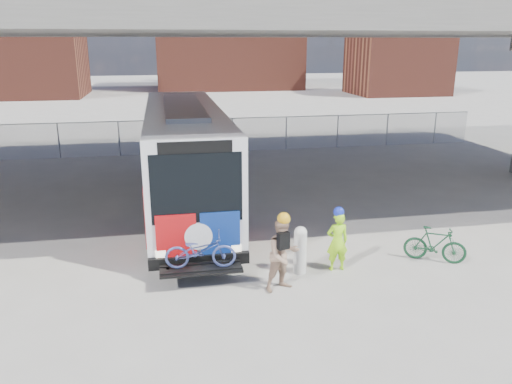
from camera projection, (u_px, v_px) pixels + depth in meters
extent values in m
plane|color=#9E9991|center=(255.00, 230.00, 15.93)|extent=(160.00, 160.00, 0.00)
cube|color=silver|center=(185.00, 153.00, 17.90)|extent=(2.55, 12.00, 3.20)
cube|color=black|center=(183.00, 133.00, 18.18)|extent=(2.61, 11.00, 1.28)
cube|color=black|center=(197.00, 188.00, 12.19)|extent=(2.24, 0.12, 1.76)
cube|color=black|center=(195.00, 147.00, 11.89)|extent=(1.78, 0.12, 0.30)
cube|color=black|center=(199.00, 260.00, 12.64)|extent=(2.55, 0.20, 0.30)
cube|color=#B20D10|center=(176.00, 238.00, 12.38)|extent=(1.00, 0.08, 1.20)
cube|color=navy|center=(220.00, 235.00, 12.58)|extent=(1.00, 0.08, 1.20)
cylinder|color=silver|center=(198.00, 236.00, 12.46)|extent=(0.70, 0.06, 0.70)
cube|color=gray|center=(183.00, 106.00, 17.42)|extent=(1.28, 7.20, 0.14)
cube|color=black|center=(201.00, 269.00, 12.17)|extent=(2.00, 0.70, 0.06)
cylinder|color=black|center=(153.00, 238.00, 13.97)|extent=(0.30, 1.00, 1.00)
cylinder|color=black|center=(235.00, 232.00, 14.38)|extent=(0.30, 1.00, 1.00)
cylinder|color=black|center=(155.00, 166.00, 22.06)|extent=(0.30, 1.00, 1.00)
cylinder|color=black|center=(207.00, 164.00, 22.47)|extent=(0.30, 1.00, 1.00)
cube|color=#B20D10|center=(147.00, 204.00, 14.28)|extent=(0.06, 2.60, 1.70)
cube|color=navy|center=(148.00, 189.00, 15.78)|extent=(0.06, 1.40, 1.70)
cube|color=#B20D10|center=(237.00, 199.00, 14.74)|extent=(0.06, 2.60, 1.70)
cube|color=navy|center=(229.00, 185.00, 16.25)|extent=(0.06, 1.40, 1.70)
imported|color=#424F91|center=(200.00, 251.00, 12.03)|extent=(1.77, 0.77, 0.90)
cube|color=#605E59|center=(234.00, 13.00, 17.75)|extent=(40.00, 16.00, 1.50)
cylinder|color=gray|center=(59.00, 141.00, 25.54)|extent=(0.06, 0.06, 1.80)
cylinder|color=gray|center=(139.00, 138.00, 26.26)|extent=(0.06, 0.06, 1.80)
cylinder|color=gray|center=(214.00, 136.00, 26.97)|extent=(0.06, 0.06, 1.80)
cylinder|color=gray|center=(286.00, 133.00, 27.68)|extent=(0.06, 0.06, 1.80)
cylinder|color=gray|center=(354.00, 131.00, 28.39)|extent=(0.06, 0.06, 1.80)
cylinder|color=gray|center=(419.00, 129.00, 29.10)|extent=(0.06, 0.06, 1.80)
plane|color=gray|center=(214.00, 136.00, 26.97)|extent=(30.00, 0.00, 30.00)
cube|color=gray|center=(214.00, 119.00, 26.70)|extent=(30.00, 0.05, 0.04)
cube|color=brown|center=(14.00, 50.00, 53.64)|extent=(14.00, 10.00, 10.00)
cube|color=brown|center=(227.00, 40.00, 64.20)|extent=(18.00, 12.00, 12.00)
cube|color=brown|center=(398.00, 58.00, 56.69)|extent=(10.00, 8.00, 8.00)
cylinder|color=white|center=(300.00, 253.00, 12.83)|extent=(0.33, 0.33, 1.11)
sphere|color=white|center=(301.00, 233.00, 12.67)|extent=(0.33, 0.33, 0.33)
imported|color=#A9FF1A|center=(337.00, 241.00, 12.94)|extent=(0.58, 0.38, 1.59)
sphere|color=#172DCA|center=(339.00, 212.00, 12.70)|extent=(0.27, 0.27, 0.27)
imported|color=tan|center=(283.00, 255.00, 11.87)|extent=(1.05, 0.93, 1.79)
sphere|color=#EFA919|center=(284.00, 219.00, 11.60)|extent=(0.31, 0.31, 0.31)
cube|color=black|center=(283.00, 241.00, 11.55)|extent=(0.32, 0.25, 0.40)
imported|color=#154226|center=(435.00, 244.00, 13.52)|extent=(1.65, 1.22, 0.98)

